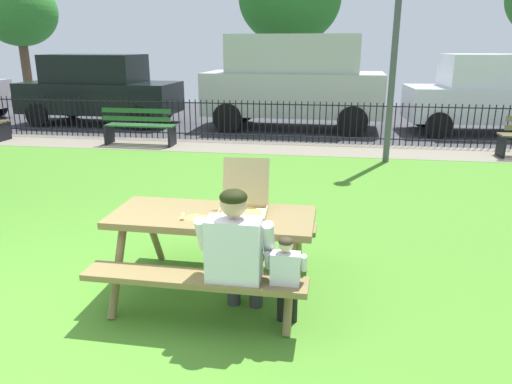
{
  "coord_description": "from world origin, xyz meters",
  "views": [
    {
      "loc": [
        2.13,
        -2.84,
        2.21
      ],
      "look_at": [
        1.41,
        1.82,
        0.75
      ],
      "focal_mm": 33.57,
      "sensor_mm": 36.0,
      "label": 1
    }
  ],
  "objects_px": {
    "pizza_slice_on_table": "(193,217)",
    "child_at_table": "(286,274)",
    "parked_car_left": "(99,88)",
    "parked_car_center": "(294,80)",
    "adult_at_table": "(237,251)",
    "far_tree_left": "(18,12)",
    "pizza_box_open": "(244,204)",
    "picnic_table_foreground": "(213,232)",
    "lamp_post_walkway": "(398,11)",
    "parked_car_right": "(487,94)",
    "park_bench_center": "(139,127)"
  },
  "relations": [
    {
      "from": "park_bench_center",
      "to": "parked_car_right",
      "type": "relative_size",
      "value": 0.4
    },
    {
      "from": "adult_at_table",
      "to": "parked_car_right",
      "type": "xyz_separation_m",
      "value": [
        4.59,
        9.69,
        0.35
      ]
    },
    {
      "from": "far_tree_left",
      "to": "parked_car_left",
      "type": "bearing_deg",
      "value": -44.48
    },
    {
      "from": "picnic_table_foreground",
      "to": "pizza_box_open",
      "type": "height_order",
      "value": "pizza_box_open"
    },
    {
      "from": "lamp_post_walkway",
      "to": "pizza_box_open",
      "type": "bearing_deg",
      "value": -108.44
    },
    {
      "from": "picnic_table_foreground",
      "to": "pizza_box_open",
      "type": "relative_size",
      "value": 3.57
    },
    {
      "from": "park_bench_center",
      "to": "parked_car_center",
      "type": "distance_m",
      "value": 4.39
    },
    {
      "from": "picnic_table_foreground",
      "to": "child_at_table",
      "type": "distance_m",
      "value": 0.9
    },
    {
      "from": "parked_car_center",
      "to": "far_tree_left",
      "type": "distance_m",
      "value": 13.67
    },
    {
      "from": "lamp_post_walkway",
      "to": "far_tree_left",
      "type": "height_order",
      "value": "far_tree_left"
    },
    {
      "from": "child_at_table",
      "to": "lamp_post_walkway",
      "type": "xyz_separation_m",
      "value": [
        1.4,
        6.1,
        2.28
      ]
    },
    {
      "from": "child_at_table",
      "to": "parked_car_left",
      "type": "xyz_separation_m",
      "value": [
        -6.28,
        9.72,
        0.5
      ]
    },
    {
      "from": "parked_car_left",
      "to": "picnic_table_foreground",
      "type": "bearing_deg",
      "value": -58.78
    },
    {
      "from": "pizza_slice_on_table",
      "to": "child_at_table",
      "type": "height_order",
      "value": "child_at_table"
    },
    {
      "from": "pizza_box_open",
      "to": "parked_car_center",
      "type": "bearing_deg",
      "value": 91.78
    },
    {
      "from": "pizza_box_open",
      "to": "parked_car_center",
      "type": "distance_m",
      "value": 9.14
    },
    {
      "from": "far_tree_left",
      "to": "pizza_box_open",
      "type": "bearing_deg",
      "value": -51.55
    },
    {
      "from": "park_bench_center",
      "to": "parked_car_left",
      "type": "xyz_separation_m",
      "value": [
        -2.29,
        2.8,
        0.59
      ]
    },
    {
      "from": "child_at_table",
      "to": "park_bench_center",
      "type": "distance_m",
      "value": 7.99
    },
    {
      "from": "adult_at_table",
      "to": "parked_car_left",
      "type": "relative_size",
      "value": 0.27
    },
    {
      "from": "adult_at_table",
      "to": "lamp_post_walkway",
      "type": "xyz_separation_m",
      "value": [
        1.79,
        6.07,
        2.13
      ]
    },
    {
      "from": "child_at_table",
      "to": "picnic_table_foreground",
      "type": "bearing_deg",
      "value": 142.81
    },
    {
      "from": "picnic_table_foreground",
      "to": "pizza_box_open",
      "type": "distance_m",
      "value": 0.38
    },
    {
      "from": "parked_car_left",
      "to": "far_tree_left",
      "type": "distance_m",
      "value": 9.3
    },
    {
      "from": "child_at_table",
      "to": "parked_car_left",
      "type": "height_order",
      "value": "parked_car_left"
    },
    {
      "from": "adult_at_table",
      "to": "far_tree_left",
      "type": "height_order",
      "value": "far_tree_left"
    },
    {
      "from": "adult_at_table",
      "to": "parked_car_left",
      "type": "bearing_deg",
      "value": 121.27
    },
    {
      "from": "adult_at_table",
      "to": "picnic_table_foreground",
      "type": "bearing_deg",
      "value": 122.12
    },
    {
      "from": "picnic_table_foreground",
      "to": "parked_car_left",
      "type": "distance_m",
      "value": 10.75
    },
    {
      "from": "picnic_table_foreground",
      "to": "lamp_post_walkway",
      "type": "distance_m",
      "value": 6.34
    },
    {
      "from": "far_tree_left",
      "to": "pizza_slice_on_table",
      "type": "bearing_deg",
      "value": -52.82
    },
    {
      "from": "pizza_box_open",
      "to": "park_bench_center",
      "type": "height_order",
      "value": "pizza_box_open"
    },
    {
      "from": "adult_at_table",
      "to": "parked_car_center",
      "type": "xyz_separation_m",
      "value": [
        -0.33,
        9.69,
        0.65
      ]
    },
    {
      "from": "child_at_table",
      "to": "parked_car_center",
      "type": "distance_m",
      "value": 9.78
    },
    {
      "from": "parked_car_right",
      "to": "adult_at_table",
      "type": "bearing_deg",
      "value": -115.34
    },
    {
      "from": "lamp_post_walkway",
      "to": "far_tree_left",
      "type": "xyz_separation_m",
      "value": [
        -14.07,
        9.9,
        0.7
      ]
    },
    {
      "from": "picnic_table_foreground",
      "to": "far_tree_left",
      "type": "bearing_deg",
      "value": 127.72
    },
    {
      "from": "lamp_post_walkway",
      "to": "parked_car_center",
      "type": "bearing_deg",
      "value": 120.38
    },
    {
      "from": "adult_at_table",
      "to": "far_tree_left",
      "type": "xyz_separation_m",
      "value": [
        -12.28,
        15.97,
        2.83
      ]
    },
    {
      "from": "park_bench_center",
      "to": "far_tree_left",
      "type": "bearing_deg",
      "value": 133.72
    },
    {
      "from": "pizza_box_open",
      "to": "lamp_post_walkway",
      "type": "height_order",
      "value": "lamp_post_walkway"
    },
    {
      "from": "picnic_table_foreground",
      "to": "adult_at_table",
      "type": "relative_size",
      "value": 1.53
    },
    {
      "from": "lamp_post_walkway",
      "to": "parked_car_center",
      "type": "distance_m",
      "value": 4.45
    },
    {
      "from": "parked_car_left",
      "to": "pizza_box_open",
      "type": "bearing_deg",
      "value": -57.39
    },
    {
      "from": "pizza_slice_on_table",
      "to": "pizza_box_open",
      "type": "bearing_deg",
      "value": 21.68
    },
    {
      "from": "pizza_slice_on_table",
      "to": "parked_car_center",
      "type": "xyz_separation_m",
      "value": [
        0.14,
        9.3,
        0.53
      ]
    },
    {
      "from": "pizza_slice_on_table",
      "to": "parked_car_right",
      "type": "distance_m",
      "value": 10.58
    },
    {
      "from": "parked_car_left",
      "to": "far_tree_left",
      "type": "relative_size",
      "value": 0.9
    },
    {
      "from": "pizza_box_open",
      "to": "child_at_table",
      "type": "bearing_deg",
      "value": -53.61
    },
    {
      "from": "parked_car_left",
      "to": "child_at_table",
      "type": "bearing_deg",
      "value": -57.15
    }
  ]
}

